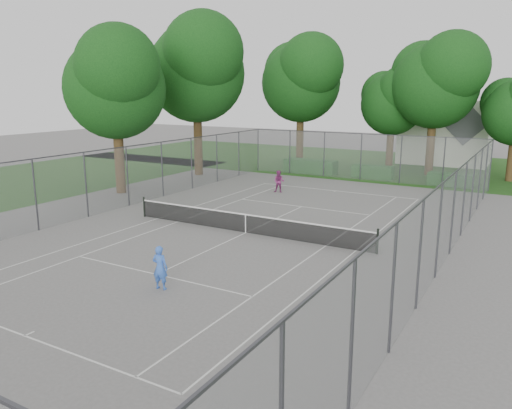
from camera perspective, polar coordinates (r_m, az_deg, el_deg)
The scene contains 16 objects.
ground at distance 23.92m, azimuth -1.20°, elevation -3.27°, with size 120.00×120.00×0.00m, color #646260.
grass_far at distance 47.65m, azimuth 15.21°, elevation 4.40°, with size 60.00×20.00×0.00m, color #1C4413.
court_markings at distance 23.92m, azimuth -1.20°, elevation -3.25°, with size 11.03×23.83×0.01m.
tennis_net at distance 23.78m, azimuth -1.20°, elevation -2.08°, with size 12.87×0.10×1.10m.
perimeter_fence at distance 23.48m, azimuth -1.22°, elevation 0.98°, with size 18.08×34.08×3.52m.
tree_far_left at distance 45.73m, azimuth 5.25°, elevation 14.42°, with size 8.03×7.33×11.55m.
tree_far_midleft at distance 44.57m, azimuth 15.43°, elevation 11.58°, with size 6.08×5.55×8.74m.
tree_far_midright at distance 42.38m, azimuth 19.96°, elevation 13.42°, with size 7.71×7.04×11.08m.
tree_side_back at distance 40.35m, azimuth -6.81°, elevation 15.53°, with size 8.69×7.93×12.49m.
tree_side_front at distance 33.84m, azimuth -15.84°, elevation 13.55°, with size 7.42×6.77×10.66m.
hedge_left at distance 41.73m, azimuth 6.23°, elevation 4.38°, with size 4.38×1.31×1.09m, color #194E19.
hedge_mid at distance 40.01m, azimuth 13.16°, elevation 3.68°, with size 3.15×0.90×0.99m, color #194E19.
hedge_right at distance 38.37m, azimuth 21.28°, elevation 2.69°, with size 2.99×1.09×0.90m, color #194E19.
house at distance 50.27m, azimuth 21.01°, elevation 8.87°, with size 7.74×6.00×9.64m.
girl_player at distance 17.40m, azimuth -10.91°, elevation -7.09°, with size 0.56×0.37×1.54m, color blue.
woman_player at distance 33.31m, azimuth 2.65°, elevation 2.64°, with size 0.72×0.56×1.48m, color #832B67.
Camera 1 is at (11.88, -19.67, 6.64)m, focal length 35.00 mm.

